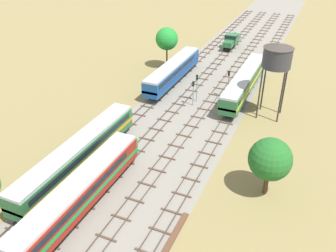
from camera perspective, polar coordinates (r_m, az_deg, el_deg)
ground_plane at (r=68.84m, az=6.46°, el=6.28°), size 480.00×480.00×0.00m
ballast_bed at (r=68.84m, az=6.47°, el=6.28°), size 17.42×176.00×0.01m
track_far_left at (r=71.71m, az=1.59°, el=7.59°), size 2.40×126.00×0.29m
track_left at (r=70.28m, az=4.98°, el=7.00°), size 2.40×126.00×0.29m
track_centre_left at (r=69.12m, az=8.50°, el=6.36°), size 2.40×126.00×0.29m
track_centre at (r=68.22m, az=12.12°, el=5.67°), size 2.40×126.00×0.29m
diesel_railcar_left_nearest at (r=39.88m, az=-13.69°, el=-9.96°), size 2.96×20.50×3.80m
passenger_coach_far_left_near at (r=45.86m, az=-13.90°, el=-4.03°), size 2.96×22.00×3.80m
diesel_railcar_far_left_mid at (r=68.59m, az=0.79°, el=8.73°), size 2.96×20.50×3.80m
passenger_coach_centre_midfar at (r=65.24m, az=11.90°, el=6.91°), size 2.96×22.00×3.80m
shunter_loco_left_far at (r=90.10m, az=9.96°, el=13.22°), size 2.74×8.46×3.10m
water_tower at (r=56.44m, az=16.80°, el=10.35°), size 4.46×4.46×11.64m
signal_post_nearest at (r=61.40m, az=4.57°, el=6.55°), size 0.28×0.47×4.97m
signal_post_near at (r=60.00m, az=3.98°, el=5.70°), size 0.28×0.47×4.50m
signal_post_mid at (r=63.27m, az=9.48°, el=7.06°), size 0.28×0.47×5.12m
lineside_tree_1 at (r=41.24m, az=15.74°, el=-5.08°), size 4.82×4.82×7.14m
lineside_tree_2 at (r=75.06m, az=-0.19°, el=13.52°), size 4.54×4.54×8.42m
spare_rail_bundle at (r=36.75m, az=-0.10°, el=-18.57°), size 0.60×10.00×0.24m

